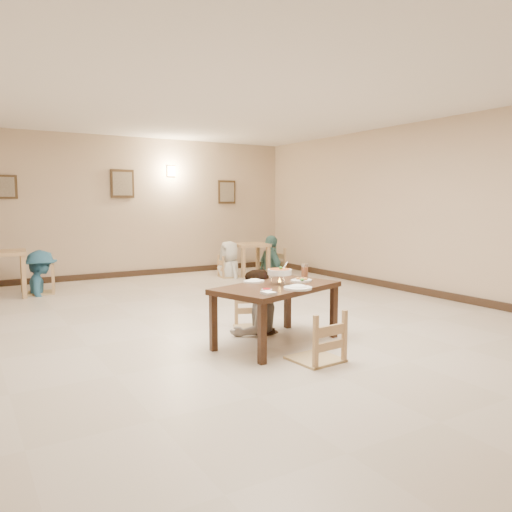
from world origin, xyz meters
TOP-DOWN VIEW (x-y plane):
  - floor at (0.00, 0.00)m, footprint 10.00×10.00m
  - ceiling at (0.00, 0.00)m, footprint 10.00×10.00m
  - wall_back at (0.00, 5.00)m, footprint 10.00×0.00m
  - wall_right at (4.00, 0.00)m, footprint 0.00×10.00m
  - baseboard_back at (0.00, 4.97)m, footprint 8.00×0.06m
  - baseboard_right at (3.97, 0.00)m, footprint 0.06×10.00m
  - picture_a at (-2.20, 4.96)m, footprint 0.55×0.04m
  - picture_b at (0.10, 4.96)m, footprint 0.50×0.04m
  - picture_c at (2.60, 4.96)m, footprint 0.45×0.04m
  - wall_sconce at (1.20, 4.96)m, footprint 0.16×0.05m
  - main_table at (0.10, -1.00)m, footprint 1.63×1.22m
  - chair_far at (0.20, -0.31)m, footprint 0.46×0.46m
  - chair_near at (0.11, -1.71)m, footprint 0.47×0.47m
  - main_diner at (0.16, -0.42)m, footprint 0.89×0.77m
  - curry_warmer at (0.15, -0.98)m, footprint 0.31×0.27m
  - rice_plate_far at (-0.01, -0.69)m, footprint 0.26×0.26m
  - rice_plate_near at (0.16, -1.33)m, footprint 0.31×0.31m
  - fried_plate at (0.49, -0.94)m, footprint 0.27×0.27m
  - chili_dish at (-0.19, -1.25)m, footprint 0.12×0.12m
  - napkin_cutlery at (-0.28, -1.42)m, footprint 0.14×0.23m
  - drink_glass at (0.75, -0.65)m, footprint 0.08×0.08m
  - bg_table_left at (-2.35, 3.78)m, footprint 0.84×0.84m
  - bg_table_right at (2.58, 3.81)m, footprint 0.80×0.80m
  - bg_chair_lr at (-1.74, 3.80)m, footprint 0.45×0.45m
  - bg_chair_rl at (2.05, 3.81)m, footprint 0.42×0.42m
  - bg_chair_rr at (3.12, 3.81)m, footprint 0.51×0.51m
  - bg_diner_b at (-1.74, 3.80)m, footprint 0.65×1.04m
  - bg_diner_c at (2.05, 3.81)m, footprint 0.51×0.77m
  - bg_diner_d at (3.12, 3.81)m, footprint 0.50×1.04m

SIDE VIEW (x-z plane):
  - floor at x=0.00m, z-range 0.00..0.00m
  - baseboard_back at x=0.00m, z-range 0.00..0.12m
  - baseboard_right at x=3.97m, z-range 0.00..0.12m
  - bg_chair_rl at x=2.05m, z-range 0.00..0.89m
  - bg_chair_lr at x=-1.74m, z-range 0.00..0.95m
  - chair_far at x=0.20m, z-range 0.00..0.97m
  - chair_near at x=0.11m, z-range 0.00..1.00m
  - bg_chair_rr at x=3.12m, z-range 0.00..1.08m
  - bg_table_right at x=2.58m, z-range 0.22..0.92m
  - main_table at x=0.10m, z-range 0.26..0.94m
  - bg_table_left at x=-2.35m, z-range 0.25..1.04m
  - chili_dish at x=-0.19m, z-range 0.68..0.70m
  - rice_plate_far at x=-0.01m, z-range 0.66..0.72m
  - napkin_cutlery at x=-0.28m, z-range 0.68..0.71m
  - rice_plate_near at x=0.16m, z-range 0.66..0.73m
  - fried_plate at x=0.49m, z-range 0.67..0.73m
  - drink_glass at x=0.75m, z-range 0.67..0.84m
  - bg_diner_b at x=-1.74m, z-range 0.00..1.54m
  - bg_diner_c at x=2.05m, z-range 0.00..1.55m
  - main_diner at x=0.16m, z-range 0.00..1.57m
  - curry_warmer at x=0.15m, z-range 0.70..0.94m
  - bg_diner_d at x=3.12m, z-range 0.00..1.73m
  - wall_back at x=0.00m, z-range -3.50..6.50m
  - wall_right at x=4.00m, z-range -3.50..6.50m
  - picture_c at x=2.60m, z-range 1.57..2.12m
  - picture_a at x=-2.20m, z-range 1.67..2.12m
  - picture_b at x=0.10m, z-range 1.70..2.30m
  - wall_sconce at x=1.20m, z-range 2.19..2.41m
  - ceiling at x=0.00m, z-range 3.00..3.00m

